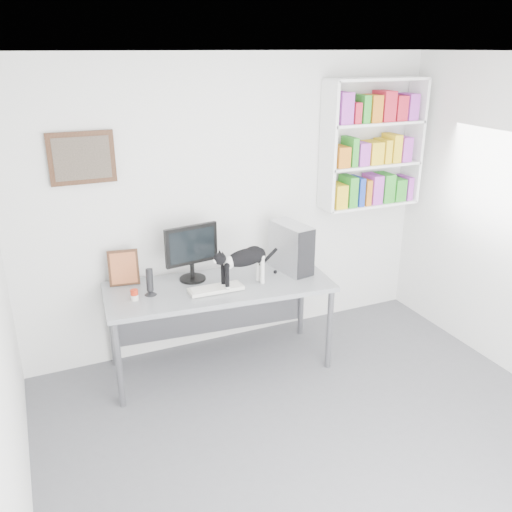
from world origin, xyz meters
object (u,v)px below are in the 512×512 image
(pc_tower, at_px, (291,247))
(speaker, at_px, (150,282))
(leaning_print, at_px, (124,267))
(keyboard, at_px, (216,289))
(bookshelf, at_px, (373,144))
(cat, at_px, (244,267))
(soup_can, at_px, (134,295))
(desk, at_px, (220,326))
(monitor, at_px, (191,253))

(pc_tower, height_order, speaker, pc_tower)
(leaning_print, bearing_deg, keyboard, -24.42)
(leaning_print, bearing_deg, bookshelf, 8.95)
(bookshelf, height_order, leaning_print, bookshelf)
(bookshelf, xyz_separation_m, speaker, (-2.32, -0.30, -0.92))
(pc_tower, distance_m, cat, 0.55)
(bookshelf, relative_size, keyboard, 2.70)
(bookshelf, bearing_deg, keyboard, -166.13)
(pc_tower, height_order, cat, pc_tower)
(soup_can, bearing_deg, cat, -6.50)
(keyboard, relative_size, soup_can, 5.06)
(bookshelf, distance_m, desk, 2.28)
(soup_can, xyz_separation_m, cat, (0.92, -0.11, 0.13))
(pc_tower, bearing_deg, monitor, 160.98)
(speaker, xyz_separation_m, leaning_print, (-0.15, 0.30, 0.04))
(desk, relative_size, speaker, 8.16)
(bookshelf, xyz_separation_m, leaning_print, (-2.48, -0.00, -0.88))
(desk, xyz_separation_m, soup_can, (-0.73, -0.01, 0.45))
(speaker, bearing_deg, leaning_print, 134.13)
(monitor, xyz_separation_m, soup_can, (-0.55, -0.21, -0.21))
(keyboard, bearing_deg, soup_can, 173.35)
(monitor, relative_size, pc_tower, 1.16)
(desk, bearing_deg, cat, -25.35)
(desk, height_order, speaker, speaker)
(pc_tower, distance_m, leaning_print, 1.49)
(keyboard, distance_m, pc_tower, 0.82)
(desk, height_order, leaning_print, leaning_print)
(soup_can, bearing_deg, keyboard, -7.90)
(bookshelf, distance_m, pc_tower, 1.34)
(keyboard, height_order, soup_can, soup_can)
(bookshelf, distance_m, cat, 1.83)
(soup_can, bearing_deg, pc_tower, 2.26)
(speaker, xyz_separation_m, cat, (0.78, -0.15, 0.06))
(monitor, bearing_deg, bookshelf, -3.65)
(bookshelf, xyz_separation_m, soup_can, (-2.46, -0.35, -1.00))
(monitor, relative_size, speaker, 2.16)
(leaning_print, relative_size, cat, 0.56)
(keyboard, bearing_deg, speaker, 166.13)
(desk, relative_size, cat, 3.40)
(leaning_print, bearing_deg, desk, -15.96)
(monitor, bearing_deg, keyboard, -77.88)
(speaker, bearing_deg, pc_tower, 17.74)
(monitor, distance_m, soup_can, 0.63)
(bookshelf, height_order, pc_tower, bookshelf)
(bookshelf, xyz_separation_m, desk, (-1.73, -0.34, -1.45))
(bookshelf, relative_size, desk, 0.64)
(bookshelf, distance_m, speaker, 2.52)
(monitor, xyz_separation_m, leaning_print, (-0.57, 0.15, -0.10))
(speaker, relative_size, cat, 0.42)
(monitor, height_order, soup_can, monitor)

